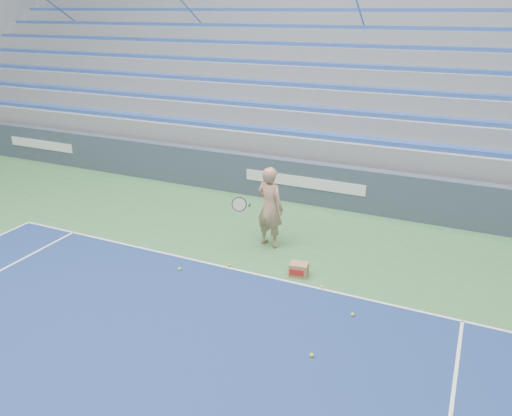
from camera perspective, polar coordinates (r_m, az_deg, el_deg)
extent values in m
cube|color=white|center=(9.74, -2.34, -7.03)|extent=(10.97, 0.05, 0.00)
cube|color=#374354|center=(12.91, 5.66, 2.95)|extent=(30.00, 0.30, 1.10)
cube|color=white|center=(17.72, -23.35, 6.67)|extent=(2.60, 0.02, 0.28)
cube|color=white|center=(12.76, 5.43, 2.95)|extent=(3.20, 0.02, 0.28)
cube|color=gray|center=(17.11, 10.76, 7.42)|extent=(30.00, 8.50, 1.10)
cube|color=gray|center=(16.93, 10.95, 10.04)|extent=(30.00, 8.50, 0.50)
cube|color=#2D50A5|center=(13.22, 6.82, 8.35)|extent=(29.60, 0.42, 0.11)
cube|color=gray|center=(17.25, 11.43, 11.91)|extent=(30.00, 7.65, 0.50)
cube|color=#2D50A5|center=(13.91, 8.03, 11.07)|extent=(29.60, 0.42, 0.11)
cube|color=gray|center=(17.58, 11.90, 13.72)|extent=(30.00, 6.80, 0.50)
cube|color=#2D50A5|center=(14.64, 9.14, 13.53)|extent=(29.60, 0.42, 0.11)
cube|color=gray|center=(17.93, 12.36, 15.45)|extent=(30.00, 5.95, 0.50)
cube|color=#2D50A5|center=(15.39, 10.17, 15.75)|extent=(29.60, 0.42, 0.11)
cube|color=gray|center=(18.30, 12.80, 17.11)|extent=(30.00, 5.10, 0.50)
cube|color=#2D50A5|center=(16.17, 11.12, 17.75)|extent=(29.60, 0.42, 0.11)
cube|color=gray|center=(18.69, 13.24, 18.71)|extent=(30.00, 4.25, 0.50)
cube|color=#2D50A5|center=(16.97, 12.00, 19.56)|extent=(29.60, 0.42, 0.11)
cube|color=gray|center=(19.09, 13.66, 20.24)|extent=(30.00, 3.40, 0.50)
cube|color=#2D50A5|center=(17.79, 12.82, 21.21)|extent=(29.60, 0.42, 0.11)
cube|color=gray|center=(19.50, 14.08, 21.70)|extent=(30.00, 2.55, 0.50)
cube|color=gray|center=(25.02, -26.16, 15.98)|extent=(0.30, 8.80, 6.10)
cube|color=gray|center=(21.07, 14.67, 18.35)|extent=(31.00, 0.40, 7.30)
cylinder|color=#3065AB|center=(22.65, -21.36, 20.24)|extent=(0.05, 8.53, 5.04)
cylinder|color=#3065AB|center=(18.93, -7.45, 21.39)|extent=(0.05, 8.53, 5.04)
cylinder|color=#3065AB|center=(16.59, 11.81, 21.08)|extent=(0.05, 8.53, 5.04)
imported|color=tan|center=(10.38, 1.61, 0.11)|extent=(0.72, 0.56, 1.74)
cylinder|color=black|center=(10.27, -0.73, 0.34)|extent=(0.12, 0.27, 0.08)
cylinder|color=beige|center=(10.04, -1.93, 0.43)|extent=(0.29, 0.16, 0.28)
torus|color=black|center=(10.04, -1.93, 0.43)|extent=(0.31, 0.18, 0.30)
cube|color=#9E6F4C|center=(9.53, 4.92, -7.01)|extent=(0.37, 0.30, 0.26)
cube|color=#B21E19|center=(9.42, 4.64, -7.37)|extent=(0.27, 0.05, 0.12)
sphere|color=#AED22B|center=(8.54, 10.98, -11.88)|extent=(0.07, 0.07, 0.07)
sphere|color=#AED22B|center=(9.82, -8.72, -6.91)|extent=(0.07, 0.07, 0.07)
sphere|color=#AED22B|center=(7.60, 6.39, -16.38)|extent=(0.07, 0.07, 0.07)
sphere|color=#AED22B|center=(9.86, -3.10, -6.52)|extent=(0.07, 0.07, 0.07)
sphere|color=#AED22B|center=(9.21, 7.56, -8.94)|extent=(0.07, 0.07, 0.07)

